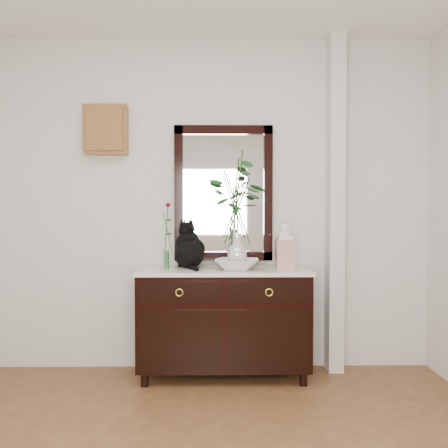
{
  "coord_description": "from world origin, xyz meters",
  "views": [
    {
      "loc": [
        0.05,
        -2.11,
        1.33
      ],
      "look_at": [
        0.1,
        1.63,
        1.2
      ],
      "focal_mm": 40.0,
      "sensor_mm": 36.0,
      "label": 1
    }
  ],
  "objects_px": {
    "cat": "(189,245)",
    "lotus_bowl": "(237,264)",
    "sideboard": "(224,317)",
    "ginger_jar": "(285,246)"
  },
  "relations": [
    {
      "from": "cat",
      "to": "sideboard",
      "type": "bearing_deg",
      "value": -36.0
    },
    {
      "from": "sideboard",
      "to": "lotus_bowl",
      "type": "relative_size",
      "value": 4.03
    },
    {
      "from": "sideboard",
      "to": "cat",
      "type": "relative_size",
      "value": 3.68
    },
    {
      "from": "cat",
      "to": "lotus_bowl",
      "type": "xyz_separation_m",
      "value": [
        0.37,
        -0.12,
        -0.14
      ]
    },
    {
      "from": "lotus_bowl",
      "to": "ginger_jar",
      "type": "bearing_deg",
      "value": -0.05
    },
    {
      "from": "ginger_jar",
      "to": "cat",
      "type": "bearing_deg",
      "value": 170.65
    },
    {
      "from": "lotus_bowl",
      "to": "sideboard",
      "type": "bearing_deg",
      "value": 148.68
    },
    {
      "from": "sideboard",
      "to": "ginger_jar",
      "type": "bearing_deg",
      "value": -7.47
    },
    {
      "from": "sideboard",
      "to": "lotus_bowl",
      "type": "xyz_separation_m",
      "value": [
        0.1,
        -0.06,
        0.42
      ]
    },
    {
      "from": "cat",
      "to": "lotus_bowl",
      "type": "bearing_deg",
      "value": -41.5
    }
  ]
}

